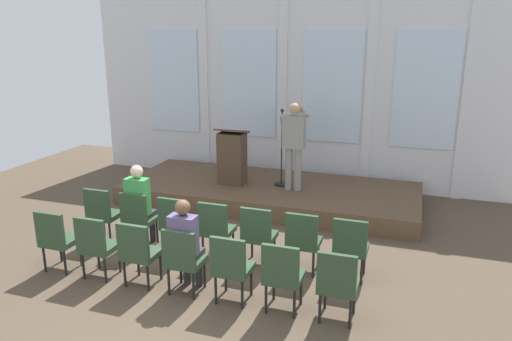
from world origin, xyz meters
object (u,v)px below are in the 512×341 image
Objects in this scene: chair_r0_c2 at (176,221)px; chair_r1_c5 at (282,273)px; chair_r0_c3 at (216,227)px; audience_r1_c3 at (185,241)px; chair_r0_c0 at (102,211)px; lectern at (232,157)px; chair_r1_c3 at (183,257)px; chair_r1_c1 at (96,243)px; chair_r1_c6 at (338,282)px; chair_r0_c6 at (351,245)px; speaker at (294,140)px; chair_r1_c0 at (56,237)px; chair_r0_c5 at (303,238)px; audience_r0_c1 at (140,202)px; chair_r1_c4 at (231,265)px; chair_r0_c1 at (138,216)px; chair_r0_c4 at (258,232)px; chair_r1_c2 at (138,250)px; mic_stand at (281,169)px.

chair_r0_c2 is 1.00× the size of chair_r1_c5.
chair_r0_c3 is 0.72× the size of audience_r1_c3.
lectern is at bearing 64.95° from chair_r0_c0.
chair_r1_c3 is 0.72× the size of audience_r1_c3.
chair_r0_c3 is 1.72m from chair_r1_c1.
chair_r0_c6 is at bearing 90.00° from chair_r1_c6.
speaker is at bearing 81.92° from audience_r1_c3.
chair_r1_c1 is at bearing 0.00° from chair_r1_c0.
audience_r1_c3 is at bearing -143.50° from chair_r0_c5.
audience_r0_c1 is at bearing 6.72° from chair_r0_c0.
audience_r0_c1 is at bearing 150.17° from chair_r1_c4.
chair_r1_c0 is at bearing -121.97° from chair_r0_c1.
audience_r0_c1 is 1.45× the size of chair_r1_c0.
chair_r0_c0 is 1.00× the size of chair_r0_c2.
chair_r0_c5 is at bearing 38.70° from chair_r1_c3.
speaker is at bearing 82.09° from chair_r1_c3.
chair_r0_c2 is 1.00× the size of chair_r0_c4.
chair_r0_c0 is 1.00× the size of chair_r1_c2.
chair_r0_c5 is 1.00× the size of chair_r1_c0.
lectern is 4.02m from chair_r1_c4.
audience_r1_c3 reaches higher than chair_r0_c1.
chair_r0_c6 is 1.08m from chair_r1_c6.
chair_r1_c1 is at bearing -116.53° from speaker.
lectern is 1.23× the size of chair_r1_c4.
chair_r0_c6 is 1.00× the size of chair_r1_c2.
chair_r0_c6 is 2.28m from chair_r1_c3.
chair_r1_c1 is 1.34m from chair_r1_c3.
speaker reaches higher than chair_r0_c1.
chair_r0_c1 is 1.08m from chair_r1_c1.
chair_r1_c5 is (1.34, 0.00, 0.00)m from chair_r1_c3.
lectern is at bearing 136.35° from chair_r0_c6.
chair_r0_c2 is 1.72m from chair_r1_c0.
chair_r0_c2 is 1.00× the size of chair_r1_c3.
chair_r0_c2 and chair_r1_c0 have the same top height.
mic_stand is at bearing 105.98° from chair_r1_c5.
chair_r0_c3 and chair_r0_c4 have the same top height.
mic_stand is 4.23m from chair_r1_c1.
speaker is 4.24m from chair_r1_c1.
chair_r1_c1 is (-1.34, -1.08, 0.00)m from chair_r0_c3.
chair_r0_c2 is (1.34, 0.00, 0.00)m from chair_r0_c0.
chair_r0_c4 is 1.00× the size of chair_r1_c3.
audience_r0_c1 is at bearing 156.73° from chair_r1_c5.
chair_r1_c0 is 1.00× the size of chair_r1_c4.
lectern is 2.69m from chair_r0_c2.
chair_r0_c3 is at bearing 0.00° from chair_r0_c0.
chair_r0_c6 is 0.72× the size of audience_r1_c3.
chair_r0_c0 and chair_r0_c5 have the same top height.
chair_r1_c3 is at bearing 0.00° from chair_r1_c0.
chair_r1_c4 is (0.00, -1.08, 0.00)m from chair_r0_c4.
chair_r1_c2 is 1.00× the size of chair_r1_c5.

